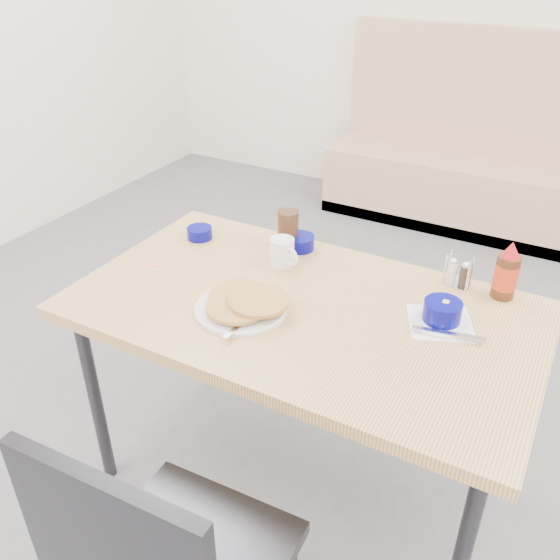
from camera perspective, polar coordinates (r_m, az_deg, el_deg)
The scene contains 12 objects.
ground at distance 2.16m, azimuth -1.49°, elevation -22.81°, with size 6.00×6.00×0.00m, color slate.
booth_bench at distance 4.18m, azimuth 18.31°, elevation 9.86°, with size 1.90×0.56×1.22m.
dining_table at distance 1.83m, azimuth 2.16°, elevation -4.01°, with size 1.40×0.80×0.76m.
pancake_plate at distance 1.76m, azimuth -3.59°, elevation -2.36°, with size 0.28×0.30×0.05m.
coffee_mug at distance 1.98m, azimuth 0.26°, elevation 2.72°, with size 0.12×0.08×0.09m.
grits_setting at distance 1.75m, azimuth 15.31°, elevation -3.23°, with size 0.25×0.23×0.08m.
creamer_bowl at distance 2.19m, azimuth -7.74°, elevation 4.52°, with size 0.09×0.09×0.04m.
butter_bowl at distance 2.10m, azimuth 1.86°, elevation 3.64°, with size 0.11×0.11×0.05m.
amber_tumbler at distance 2.09m, azimuth 0.77°, elevation 4.90°, with size 0.07×0.07×0.14m, color #3E2213.
condiment_caddy at distance 1.95m, azimuth 16.74°, elevation 0.49°, with size 0.09×0.06×0.11m.
syrup_bottle at distance 1.92m, azimuth 20.95°, elevation 0.59°, with size 0.07×0.07×0.19m.
sugar_wrapper at distance 2.04m, azimuth -11.76°, elevation 1.45°, with size 0.04×0.02×0.00m, color #FD7F54.
Camera 1 is at (0.66, -1.09, 1.75)m, focal length 38.00 mm.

